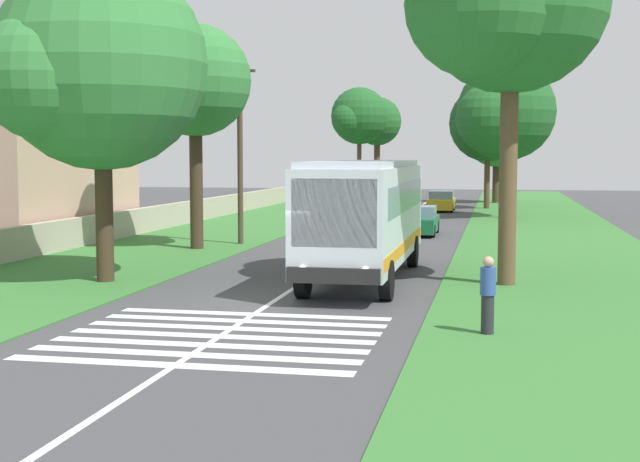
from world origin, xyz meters
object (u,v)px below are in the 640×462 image
(utility_pole, at_px, (240,148))
(roadside_tree_left_1, at_px, (98,70))
(roadside_tree_right_0, at_px, (486,125))
(pedestrian, at_px, (488,294))
(trailing_car_1, at_px, (362,211))
(roadside_tree_left_0, at_px, (359,118))
(trailing_car_2, at_px, (380,205))
(roadside_tree_left_3, at_px, (194,84))
(roadside_tree_right_1, at_px, (495,139))
(roadside_tree_left_2, at_px, (376,123))
(coach_bus, at_px, (366,212))
(trailing_car_0, at_px, (419,221))
(trailing_car_3, at_px, (441,202))
(roadside_tree_right_2, at_px, (503,115))
(roadside_tree_right_3, at_px, (504,2))

(utility_pole, bearing_deg, roadside_tree_left_1, 175.60)
(roadside_tree_right_0, relative_size, pedestrian, 5.33)
(trailing_car_1, distance_m, roadside_tree_left_0, 27.59)
(trailing_car_1, height_order, trailing_car_2, same)
(roadside_tree_left_1, relative_size, roadside_tree_left_3, 1.06)
(roadside_tree_right_1, height_order, utility_pole, utility_pole)
(trailing_car_2, bearing_deg, roadside_tree_left_1, 172.15)
(roadside_tree_left_0, xyz_separation_m, roadside_tree_right_1, (-3.01, -11.79, -1.91))
(roadside_tree_left_2, bearing_deg, roadside_tree_right_1, -131.80)
(coach_bus, bearing_deg, pedestrian, -154.39)
(trailing_car_2, bearing_deg, trailing_car_0, -164.81)
(roadside_tree_left_2, bearing_deg, trailing_car_3, -160.63)
(trailing_car_1, bearing_deg, roadside_tree_left_3, 163.47)
(trailing_car_1, xyz_separation_m, roadside_tree_left_3, (-15.58, 4.62, 6.15))
(trailing_car_2, height_order, pedestrian, pedestrian)
(trailing_car_0, relative_size, trailing_car_2, 1.00)
(trailing_car_2, relative_size, pedestrian, 2.54)
(coach_bus, height_order, roadside_tree_right_2, roadside_tree_right_2)
(roadside_tree_right_2, bearing_deg, coach_bus, 171.56)
(roadside_tree_right_0, bearing_deg, roadside_tree_left_0, 44.89)
(roadside_tree_right_2, distance_m, roadside_tree_right_3, 29.44)
(trailing_car_2, distance_m, roadside_tree_right_0, 12.10)
(roadside_tree_left_3, bearing_deg, roadside_tree_right_1, -17.17)
(roadside_tree_right_2, distance_m, utility_pole, 22.31)
(trailing_car_1, bearing_deg, roadside_tree_right_3, -161.74)
(trailing_car_2, relative_size, roadside_tree_left_2, 0.46)
(roadside_tree_left_2, bearing_deg, roadside_tree_left_0, 175.76)
(coach_bus, distance_m, trailing_car_1, 23.48)
(utility_pole, bearing_deg, coach_bus, -144.41)
(trailing_car_1, bearing_deg, roadside_tree_right_2, -54.14)
(roadside_tree_right_1, bearing_deg, coach_bus, 175.38)
(coach_bus, relative_size, roadside_tree_left_1, 1.14)
(roadside_tree_left_1, xyz_separation_m, pedestrian, (-5.92, -11.77, -5.58))
(pedestrian, bearing_deg, roadside_tree_left_0, 11.65)
(coach_bus, xyz_separation_m, roadside_tree_right_2, (28.89, -4.29, 4.27))
(trailing_car_3, relative_size, roadside_tree_right_1, 0.55)
(roadside_tree_left_0, bearing_deg, trailing_car_3, -150.93)
(trailing_car_3, height_order, roadside_tree_right_1, roadside_tree_right_1)
(coach_bus, xyz_separation_m, trailing_car_2, (29.85, 3.49, -1.48))
(roadside_tree_left_0, bearing_deg, trailing_car_2, -167.04)
(roadside_tree_left_0, bearing_deg, utility_pole, -178.50)
(roadside_tree_left_1, xyz_separation_m, roadside_tree_right_3, (1.67, -12.03, 1.88))
(trailing_car_2, bearing_deg, roadside_tree_left_0, 12.96)
(trailing_car_1, height_order, roadside_tree_left_2, roadside_tree_left_2)
(trailing_car_3, xyz_separation_m, roadside_tree_left_3, (-27.30, 8.45, 6.15))
(trailing_car_2, relative_size, roadside_tree_left_0, 0.44)
(trailing_car_3, height_order, pedestrian, pedestrian)
(roadside_tree_left_1, bearing_deg, roadside_tree_right_0, -15.21)
(roadside_tree_right_1, relative_size, roadside_tree_right_2, 0.82)
(pedestrian, bearing_deg, trailing_car_0, 8.51)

